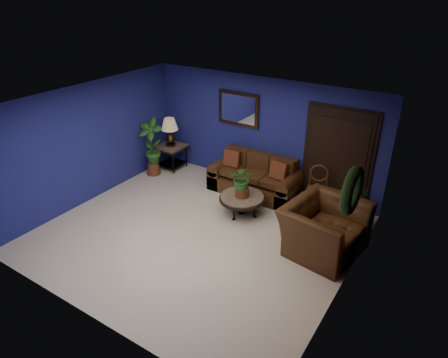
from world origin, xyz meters
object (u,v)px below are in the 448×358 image
Objects in this scene: coffee_table at (242,198)px; armchair at (324,228)px; sofa at (256,180)px; table_lamp at (170,129)px; end_table at (171,151)px; side_chair at (317,185)px.

coffee_table is 1.85m from armchair.
coffee_table is (0.21, -0.97, 0.05)m from sofa.
armchair is at bearing -15.52° from table_lamp.
coffee_table is 2.79m from end_table.
armchair is at bearing -8.99° from coffee_table.
table_lamp is at bearing -179.40° from sofa.
table_lamp is at bearing 180.00° from end_table.
end_table is (-2.41, -0.03, 0.17)m from sofa.
end_table is 0.48× the size of armchair.
armchair is at bearing -15.52° from end_table.
table_lamp reaches higher than armchair.
table_lamp is at bearing 83.27° from armchair.
armchair is (1.83, -0.29, 0.10)m from coffee_table.
table_lamp is 4.66m from armchair.
armchair is (4.45, -1.24, -0.02)m from end_table.
table_lamp is (-0.00, 0.00, 0.58)m from end_table.
sofa is at bearing 168.71° from side_chair.
end_table is 3.82m from side_chair.
sofa is at bearing 102.40° from coffee_table.
sofa is 3.00× the size of end_table.
table_lamp is at bearing 167.96° from side_chair.
sofa is 1.45× the size of armchair.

